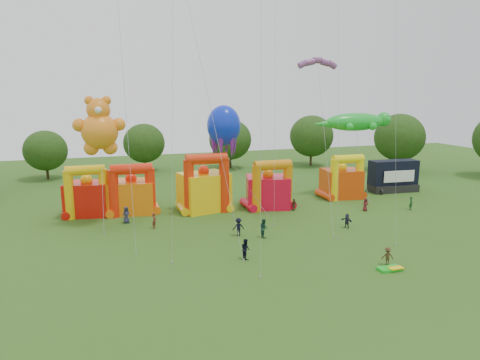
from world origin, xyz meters
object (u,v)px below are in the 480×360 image
object	(u,v)px
gecko_kite	(357,133)
octopus_kite	(237,162)
teddy_bear_kite	(100,136)
spectator_4	(294,205)
bouncy_castle_2	(204,189)
spectator_0	(126,215)
stage_trailer	(393,176)
bouncy_castle_0	(87,196)

from	to	relation	value
gecko_kite	octopus_kite	bearing A→B (deg)	-171.96
teddy_bear_kite	spectator_4	size ratio (longest dim) A/B	9.32
bouncy_castle_2	octopus_kite	size ratio (longest dim) A/B	0.56
octopus_kite	spectator_0	bearing A→B (deg)	-171.45
spectator_0	octopus_kite	bearing A→B (deg)	-14.60
bouncy_castle_2	spectator_0	size ratio (longest dim) A/B	3.89
spectator_4	octopus_kite	bearing A→B (deg)	-47.39
teddy_bear_kite	spectator_4	xyz separation A→B (m)	(22.70, -0.92, -9.24)
teddy_bear_kite	spectator_0	size ratio (longest dim) A/B	7.51
stage_trailer	bouncy_castle_0	bearing A→B (deg)	179.58
bouncy_castle_0	spectator_0	bearing A→B (deg)	-48.80
stage_trailer	octopus_kite	world-z (taller)	octopus_kite
octopus_kite	spectator_4	world-z (taller)	octopus_kite
bouncy_castle_0	spectator_0	size ratio (longest dim) A/B	3.30
stage_trailer	teddy_bear_kite	bearing A→B (deg)	-173.88
bouncy_castle_0	stage_trailer	size ratio (longest dim) A/B	0.85
bouncy_castle_0	stage_trailer	xyz separation A→B (m)	(43.35, -0.32, -0.11)
bouncy_castle_0	teddy_bear_kite	size ratio (longest dim) A/B	0.44
bouncy_castle_0	bouncy_castle_2	bearing A→B (deg)	-9.16
stage_trailer	bouncy_castle_2	bearing A→B (deg)	-176.26
spectator_0	spectator_4	world-z (taller)	spectator_0
spectator_0	gecko_kite	bearing A→B (deg)	-14.90
bouncy_castle_0	spectator_0	world-z (taller)	bouncy_castle_0
stage_trailer	teddy_bear_kite	world-z (taller)	teddy_bear_kite
stage_trailer	gecko_kite	size ratio (longest dim) A/B	0.59
stage_trailer	gecko_kite	world-z (taller)	gecko_kite
gecko_kite	octopus_kite	distance (m)	19.28
stage_trailer	spectator_4	bearing A→B (deg)	-164.04
gecko_kite	bouncy_castle_2	bearing A→B (deg)	-174.56
octopus_kite	spectator_0	world-z (taller)	octopus_kite
teddy_bear_kite	spectator_4	distance (m)	24.52
bouncy_castle_0	spectator_0	xyz separation A→B (m)	(4.20, -4.80, -1.44)
bouncy_castle_2	spectator_0	xyz separation A→B (m)	(-9.70, -2.56, -1.84)
stage_trailer	octopus_kite	size ratio (longest dim) A/B	0.56
bouncy_castle_0	spectator_0	distance (m)	6.54
octopus_kite	bouncy_castle_0	bearing A→B (deg)	171.41
stage_trailer	spectator_0	bearing A→B (deg)	-173.47
octopus_kite	bouncy_castle_2	bearing A→B (deg)	173.34
teddy_bear_kite	stage_trailer	bearing A→B (deg)	6.12
stage_trailer	spectator_0	size ratio (longest dim) A/B	3.87
bouncy_castle_2	stage_trailer	xyz separation A→B (m)	(29.44, 1.93, -0.51)
spectator_4	gecko_kite	bearing A→B (deg)	-178.66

